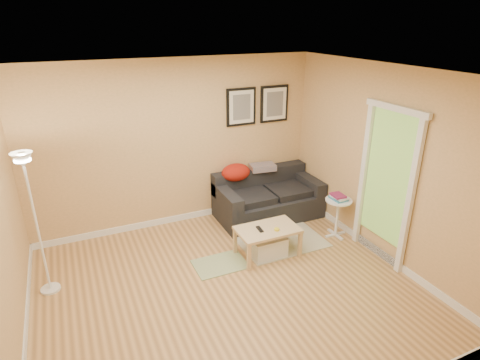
{
  "coord_description": "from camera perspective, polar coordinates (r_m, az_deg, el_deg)",
  "views": [
    {
      "loc": [
        -1.54,
        -3.75,
        3.11
      ],
      "look_at": [
        0.55,
        0.85,
        1.05
      ],
      "focal_mm": 29.78,
      "sensor_mm": 36.0,
      "label": 1
    }
  ],
  "objects": [
    {
      "name": "framed_print_right",
      "position": [
        6.69,
        4.92,
        10.83
      ],
      "size": [
        0.5,
        0.04,
        0.6
      ],
      "primitive_type": null,
      "color": "black",
      "rests_on": "wall_back"
    },
    {
      "name": "baseboard_right",
      "position": [
        6.14,
        18.16,
        -8.94
      ],
      "size": [
        0.02,
        4.0,
        0.1
      ],
      "primitive_type": "cube",
      "color": "white",
      "rests_on": "ground"
    },
    {
      "name": "remote_control",
      "position": [
        5.48,
        2.84,
        -7.05
      ],
      "size": [
        0.06,
        0.16,
        0.02
      ],
      "primitive_type": "cube",
      "rotation": [
        0.0,
        0.0,
        -0.07
      ],
      "color": "black",
      "rests_on": "coffee_table"
    },
    {
      "name": "wall_back",
      "position": [
        6.22,
        -9.06,
        5.0
      ],
      "size": [
        4.5,
        0.0,
        4.5
      ],
      "primitive_type": "plane",
      "rotation": [
        1.57,
        0.0,
        0.0
      ],
      "color": "#DEAB72",
      "rests_on": "ground"
    },
    {
      "name": "baseboard_back",
      "position": [
        6.68,
        -8.4,
        -5.32
      ],
      "size": [
        4.5,
        0.02,
        0.1
      ],
      "primitive_type": "cube",
      "color": "white",
      "rests_on": "ground"
    },
    {
      "name": "storage_bin",
      "position": [
        5.65,
        3.97,
        -9.43
      ],
      "size": [
        0.49,
        0.36,
        0.3
      ],
      "primitive_type": null,
      "color": "white",
      "rests_on": "ground"
    },
    {
      "name": "red_throw",
      "position": [
        6.5,
        -0.6,
        1.1
      ],
      "size": [
        0.48,
        0.36,
        0.28
      ],
      "primitive_type": null,
      "color": "#A8240F",
      "rests_on": "sofa"
    },
    {
      "name": "floor_lamp",
      "position": [
        5.18,
        -27.01,
        -6.34
      ],
      "size": [
        0.23,
        0.23,
        1.79
      ],
      "primitive_type": null,
      "color": "white",
      "rests_on": "ground"
    },
    {
      "name": "area_rug",
      "position": [
        6.06,
        5.98,
        -8.75
      ],
      "size": [
        1.25,
        0.85,
        0.01
      ],
      "primitive_type": "cube",
      "color": "#C1BC99",
      "rests_on": "ground"
    },
    {
      "name": "framed_print_left",
      "position": [
        6.43,
        0.16,
        10.44
      ],
      "size": [
        0.5,
        0.04,
        0.6
      ],
      "primitive_type": null,
      "color": "black",
      "rests_on": "wall_back"
    },
    {
      "name": "plaid_throw",
      "position": [
        6.71,
        3.25,
        1.85
      ],
      "size": [
        0.45,
        0.32,
        0.1
      ],
      "primitive_type": null,
      "rotation": [
        0.0,
        0.0,
        -0.14
      ],
      "color": "#A87C62",
      "rests_on": "sofa"
    },
    {
      "name": "baseboard_left",
      "position": [
        4.89,
        -28.41,
        -19.77
      ],
      "size": [
        0.02,
        4.0,
        0.1
      ],
      "primitive_type": "cube",
      "color": "white",
      "rests_on": "ground"
    },
    {
      "name": "wall_right",
      "position": [
        5.63,
        19.74,
        2.08
      ],
      "size": [
        0.0,
        4.0,
        4.0
      ],
      "primitive_type": "plane",
      "rotation": [
        1.57,
        0.0,
        -1.57
      ],
      "color": "#DEAB72",
      "rests_on": "ground"
    },
    {
      "name": "green_runner",
      "position": [
        5.53,
        -2.86,
        -11.95
      ],
      "size": [
        0.7,
        0.5,
        0.01
      ],
      "primitive_type": "cube",
      "color": "#668C4C",
      "rests_on": "ground"
    },
    {
      "name": "wall_front",
      "position": [
        2.95,
        13.85,
        -16.47
      ],
      "size": [
        4.5,
        0.0,
        4.5
      ],
      "primitive_type": "plane",
      "rotation": [
        -1.57,
        0.0,
        0.0
      ],
      "color": "#DEAB72",
      "rests_on": "ground"
    },
    {
      "name": "sofa",
      "position": [
        6.62,
        4.12,
        -2.26
      ],
      "size": [
        1.7,
        0.9,
        0.75
      ],
      "primitive_type": null,
      "color": "black",
      "rests_on": "ground"
    },
    {
      "name": "doorway",
      "position": [
        5.59,
        20.04,
        -1.12
      ],
      "size": [
        0.12,
        1.01,
        2.13
      ],
      "primitive_type": null,
      "color": "white",
      "rests_on": "ground"
    },
    {
      "name": "tape_roll",
      "position": [
        5.48,
        5.29,
        -7.06
      ],
      "size": [
        0.07,
        0.07,
        0.03
      ],
      "primitive_type": "cylinder",
      "color": "yellow",
      "rests_on": "coffee_table"
    },
    {
      "name": "side_table",
      "position": [
        6.23,
        13.73,
        -5.28
      ],
      "size": [
        0.4,
        0.4,
        0.61
      ],
      "primitive_type": null,
      "color": "white",
      "rests_on": "ground"
    },
    {
      "name": "book_stack",
      "position": [
        6.09,
        13.92,
        -2.36
      ],
      "size": [
        0.21,
        0.27,
        0.08
      ],
      "primitive_type": null,
      "rotation": [
        0.0,
        0.0,
        -0.08
      ],
      "color": "teal",
      "rests_on": "side_table"
    },
    {
      "name": "coffee_table",
      "position": [
        5.63,
        3.93,
        -8.81
      ],
      "size": [
        0.92,
        0.65,
        0.43
      ],
      "primitive_type": null,
      "rotation": [
        0.0,
        0.0,
        -0.16
      ],
      "color": "#D2AF80",
      "rests_on": "ground"
    },
    {
      "name": "ceiling",
      "position": [
        4.08,
        -2.17,
        14.99
      ],
      "size": [
        4.5,
        4.5,
        0.0
      ],
      "primitive_type": "plane",
      "rotation": [
        3.14,
        0.0,
        0.0
      ],
      "color": "white",
      "rests_on": "wall_back"
    },
    {
      "name": "floor",
      "position": [
        5.11,
        -1.74,
        -15.33
      ],
      "size": [
        4.5,
        4.5,
        0.0
      ],
      "primitive_type": "plane",
      "color": "tan",
      "rests_on": "ground"
    }
  ]
}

